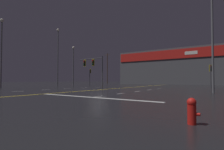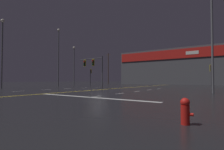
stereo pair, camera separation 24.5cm
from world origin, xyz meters
name	(u,v)px [view 1 (the left image)]	position (x,y,z in m)	size (l,w,h in m)	color
ground_plane	(98,90)	(0.00, 0.00, 0.00)	(200.00, 200.00, 0.00)	black
road_markings	(97,91)	(1.19, -1.66, 0.00)	(16.69, 60.00, 0.01)	gold
traffic_signal_median	(92,65)	(-2.34, 1.75, 3.49)	(4.21, 0.36, 4.62)	#38383D
traffic_signal_corner_northwest	(90,73)	(-12.22, 12.68, 2.80)	(0.42, 0.36, 3.81)	#38383D
traffic_signal_corner_northeast	(211,71)	(11.94, 11.54, 2.59)	(0.42, 0.36, 3.52)	#38383D
streetlight_near_left	(73,60)	(-14.94, 10.12, 5.70)	(0.56, 0.56, 8.85)	#59595E
streetlight_near_right	(1,44)	(-14.83, -4.95, 6.72)	(0.56, 0.56, 10.72)	#59595E
streetlight_median_approach	(58,50)	(-14.99, 5.84, 7.34)	(0.56, 0.56, 11.86)	#59595E
streetlight_far_median	(212,18)	(12.82, 1.77, 7.34)	(0.56, 0.56, 11.87)	#59595E
fire_hydrant	(192,110)	(13.12, -12.29, 0.40)	(0.35, 0.26, 0.76)	red
building_backdrop	(174,67)	(0.00, 38.53, 5.27)	(33.30, 10.23, 10.51)	#4C4C51
utility_pole_row	(177,63)	(2.34, 32.47, 5.94)	(46.82, 0.26, 12.15)	#4C3828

